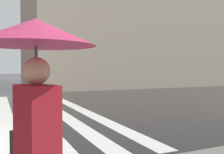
{
  "coord_description": "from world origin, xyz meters",
  "views": [
    {
      "loc": [
        -6.73,
        -0.94,
        1.73
      ],
      "look_at": [
        6.01,
        -6.75,
        1.32
      ],
      "focal_mm": 40.19,
      "sensor_mm": 36.0,
      "label": 1
    }
  ],
  "objects": [
    {
      "name": "pedestrian_with_floral_umbrella",
      "position": [
        -4.67,
        -1.21,
        1.7
      ],
      "size": [
        0.95,
        0.95,
        1.98
      ],
      "color": "maroon",
      "rests_on": "sidewalk_pavement"
    },
    {
      "name": "haussmann_block_corner",
      "position": [
        19.82,
        -17.68,
        9.3
      ],
      "size": [
        14.63,
        28.13,
        19.0
      ],
      "color": "tan",
      "rests_on": "ground_plane"
    }
  ]
}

